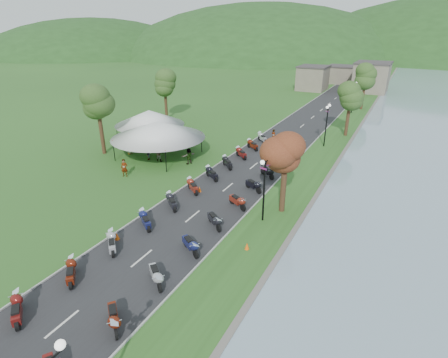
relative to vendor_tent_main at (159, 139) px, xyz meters
The scene contains 13 objects.
road 17.79m from the vendor_tent_main, 53.14° to the left, with size 7.00×120.00×0.02m, color #28282B.
hills_backdrop 174.48m from the vendor_tent_main, 86.51° to the left, with size 360.00×120.00×76.00m, color #285621, non-canonical shape.
far_building 59.77m from the vendor_tent_main, 81.72° to the left, with size 18.00×16.00×5.00m, color #776E5C.
moto_row_left 11.54m from the vendor_tent_main, 43.18° to the right, with size 2.60×38.54×1.10m, color #331411, non-canonical shape.
moto_row_right 15.58m from the vendor_tent_main, 33.69° to the right, with size 2.60×40.52×1.10m, color #331411, non-canonical shape.
vendor_tent_main is the anchor object (origin of this frame).
vendor_tent_side 5.86m from the vendor_tent_main, 137.79° to the left, with size 5.74×5.74×4.00m, color silver, non-canonical shape.
tree_park_left 7.23m from the vendor_tent_main, 160.66° to the right, with size 3.47×3.47×9.65m, color #3C6025, non-canonical shape.
tree_lakeside 17.47m from the vendor_tent_main, 19.40° to the right, with size 2.61×2.61×7.26m, color #3C6025, non-canonical shape.
pedestrian_a 6.58m from the vendor_tent_main, 85.11° to the right, with size 0.64×0.47×1.77m, color slate.
pedestrian_b 2.53m from the vendor_tent_main, 56.14° to the right, with size 0.88×0.48×1.81m, color slate.
pedestrian_c 2.54m from the vendor_tent_main, 106.39° to the right, with size 1.20×0.49×1.86m, color slate.
traffic_cone_near 16.92m from the vendor_tent_main, 62.73° to the right, with size 0.34×0.34×0.53m, color #F2590C.
Camera 1 is at (13.08, -3.71, 13.53)m, focal length 28.00 mm.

